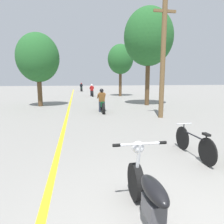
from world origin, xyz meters
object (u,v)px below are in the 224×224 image
object	(u,v)px
utility_pole	(163,58)
motorcycle_foreground	(152,201)
roadside_tree_left	(38,58)
motorcycle_rider_mid	(92,92)
roadside_tree_right_far	(120,59)
motorcycle_rider_lead	(102,103)
motorcycle_rider_far	(81,88)
bicycle_parked	(194,143)
roadside_tree_right_near	(149,37)

from	to	relation	value
utility_pole	motorcycle_foreground	size ratio (longest dim) A/B	2.70
roadside_tree_left	motorcycle_rider_mid	xyz separation A→B (m)	(4.33, 8.04, -2.86)
utility_pole	motorcycle_rider_mid	bearing A→B (deg)	100.16
utility_pole	roadside_tree_right_far	xyz separation A→B (m)	(0.79, 13.16, 1.19)
motorcycle_rider_lead	motorcycle_rider_mid	size ratio (longest dim) A/B	1.01
roadside_tree_right_far	motorcycle_rider_lead	world-z (taller)	roadside_tree_right_far
motorcycle_foreground	motorcycle_rider_mid	distance (m)	20.88
motorcycle_rider_far	bicycle_parked	size ratio (longest dim) A/B	1.21
motorcycle_rider_lead	motorcycle_rider_far	distance (m)	21.31
motorcycle_foreground	bicycle_parked	world-z (taller)	motorcycle_foreground
motorcycle_rider_mid	bicycle_parked	bearing A→B (deg)	-86.64
bicycle_parked	motorcycle_foreground	bearing A→B (deg)	-131.80
roadside_tree_right_far	motorcycle_rider_far	bearing A→B (deg)	111.85
utility_pole	motorcycle_rider_far	xyz separation A→B (m)	(-3.38, 23.58, -2.41)
roadside_tree_left	motorcycle_rider_lead	distance (m)	5.96
motorcycle_foreground	motorcycle_rider_lead	size ratio (longest dim) A/B	1.01
motorcycle_rider_mid	motorcycle_rider_far	size ratio (longest dim) A/B	0.98
roadside_tree_right_far	roadside_tree_left	world-z (taller)	roadside_tree_right_far
roadside_tree_right_far	motorcycle_foreground	bearing A→B (deg)	-101.33
utility_pole	roadside_tree_right_far	size ratio (longest dim) A/B	0.98
utility_pole	roadside_tree_right_near	xyz separation A→B (m)	(1.00, 4.82, 1.96)
roadside_tree_left	bicycle_parked	distance (m)	12.33
roadside_tree_left	bicycle_parked	bearing A→B (deg)	-63.01
bicycle_parked	motorcycle_rider_lead	bearing A→B (deg)	100.70
motorcycle_rider_far	bicycle_parked	distance (m)	28.70
bicycle_parked	roadside_tree_left	bearing A→B (deg)	116.99
utility_pole	bicycle_parked	distance (m)	5.83
roadside_tree_right_near	roadside_tree_right_far	distance (m)	8.38
utility_pole	roadside_tree_right_near	distance (m)	5.30
roadside_tree_right_far	motorcycle_rider_mid	distance (m)	4.86
motorcycle_foreground	utility_pole	bearing A→B (deg)	65.52
roadside_tree_right_far	motorcycle_rider_far	size ratio (longest dim) A/B	2.77
roadside_tree_right_far	motorcycle_foreground	world-z (taller)	roadside_tree_right_far
roadside_tree_right_near	bicycle_parked	distance (m)	11.11
roadside_tree_left	motorcycle_rider_lead	size ratio (longest dim) A/B	2.45
roadside_tree_right_near	roadside_tree_left	bearing A→B (deg)	174.27
motorcycle_rider_lead	motorcycle_rider_mid	world-z (taller)	motorcycle_rider_lead
motorcycle_rider_far	bicycle_parked	xyz separation A→B (m)	(2.04, -28.62, -0.16)
roadside_tree_right_near	motorcycle_foreground	xyz separation A→B (m)	(-4.29, -12.04, -4.48)
motorcycle_rider_far	utility_pole	bearing A→B (deg)	-81.84
roadside_tree_right_far	motorcycle_rider_far	xyz separation A→B (m)	(-4.18, 10.42, -3.61)
motorcycle_rider_mid	motorcycle_rider_far	world-z (taller)	motorcycle_rider_mid
utility_pole	bicycle_parked	world-z (taller)	utility_pole
roadside_tree_left	motorcycle_rider_lead	world-z (taller)	roadside_tree_left
roadside_tree_left	roadside_tree_right_near	bearing A→B (deg)	-5.73
motorcycle_rider_lead	bicycle_parked	distance (m)	7.45
roadside_tree_right_far	roadside_tree_left	distance (m)	10.72
roadside_tree_right_near	motorcycle_foreground	distance (m)	13.54
utility_pole	motorcycle_rider_far	distance (m)	23.94
roadside_tree_right_near	motorcycle_rider_far	bearing A→B (deg)	103.15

